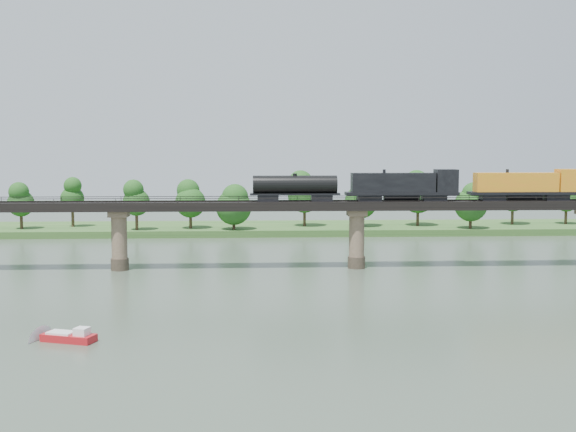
{
  "coord_description": "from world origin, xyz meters",
  "views": [
    {
      "loc": [
        -17.78,
        -91.03,
        20.3
      ],
      "look_at": [
        -11.7,
        30.0,
        9.0
      ],
      "focal_mm": 45.0,
      "sensor_mm": 36.0,
      "label": 1
    }
  ],
  "objects": [
    {
      "name": "ground",
      "position": [
        0.0,
        0.0,
        0.0
      ],
      "size": [
        400.0,
        400.0,
        0.0
      ],
      "primitive_type": "plane",
      "color": "#354437",
      "rests_on": "ground"
    },
    {
      "name": "far_bank",
      "position": [
        0.0,
        85.0,
        0.8
      ],
      "size": [
        300.0,
        24.0,
        1.6
      ],
      "primitive_type": "cube",
      "color": "#2D5321",
      "rests_on": "ground"
    },
    {
      "name": "bridge",
      "position": [
        0.0,
        30.0,
        5.46
      ],
      "size": [
        236.0,
        30.0,
        11.5
      ],
      "color": "#473A2D",
      "rests_on": "ground"
    },
    {
      "name": "bridge_superstructure",
      "position": [
        0.0,
        30.0,
        11.79
      ],
      "size": [
        220.0,
        4.9,
        0.75
      ],
      "color": "black",
      "rests_on": "bridge"
    },
    {
      "name": "far_treeline",
      "position": [
        -8.21,
        80.52,
        8.83
      ],
      "size": [
        289.06,
        17.54,
        13.6
      ],
      "color": "#382619",
      "rests_on": "far_bank"
    },
    {
      "name": "freight_train",
      "position": [
        21.93,
        30.0,
        14.05
      ],
      "size": [
        77.7,
        3.03,
        5.35
      ],
      "color": "black",
      "rests_on": "bridge"
    },
    {
      "name": "motorboat",
      "position": [
        -37.12,
        -15.32,
        0.55
      ],
      "size": [
        6.08,
        3.8,
        1.6
      ],
      "rotation": [
        0.0,
        0.0,
        -0.33
      ],
      "color": "#AF141A",
      "rests_on": "ground"
    }
  ]
}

